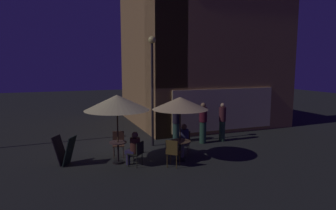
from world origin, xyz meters
The scene contains 17 objects.
ground_plane centered at (0.00, 0.00, 0.00)m, with size 60.00×60.00×0.00m, color #242522.
cafe_building centered at (4.11, 3.15, 4.88)m, with size 8.16×7.38×9.77m.
street_lamp_near_corner centered at (1.12, 0.10, 3.17)m, with size 0.32×0.32×4.67m.
menu_sandwich_board centered at (-2.51, -1.17, 0.52)m, with size 0.86×0.82×1.01m.
cafe_table_0 centered at (-0.73, -1.63, 0.51)m, with size 0.62×0.62×0.77m.
cafe_table_1 centered at (1.44, -2.17, 0.55)m, with size 0.78×0.78×0.74m.
patio_umbrella_0 centered at (-0.73, -1.63, 2.18)m, with size 2.29×2.29×2.46m.
patio_umbrella_1 centered at (1.44, -2.17, 2.12)m, with size 2.01×2.01×2.35m.
cafe_chair_0 centered at (-0.18, -2.23, 0.53)m, with size 0.61×0.61×0.87m.
cafe_chair_1 centered at (-0.56, -0.84, 0.57)m, with size 0.52×0.52×0.96m.
cafe_chair_2 centered at (0.92, -2.75, 0.58)m, with size 0.60×0.60×0.96m.
cafe_chair_3 centered at (1.92, -1.49, 0.54)m, with size 0.60×0.60×0.90m.
patron_seated_0 centered at (-0.28, -2.12, 0.69)m, with size 0.52×0.53×1.22m.
patron_seated_1 centered at (1.83, -1.61, 0.70)m, with size 0.52×0.55×1.23m.
patron_standing_2 centered at (3.36, -0.28, 0.93)m, with size 0.35×0.35×1.83m.
patron_standing_3 centered at (2.33, 0.36, 0.84)m, with size 0.35×0.35×1.67m.
patron_standing_4 centered at (4.35, -0.28, 0.90)m, with size 0.31×0.31×1.77m.
Camera 1 is at (-2.69, -11.76, 3.48)m, focal length 31.45 mm.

